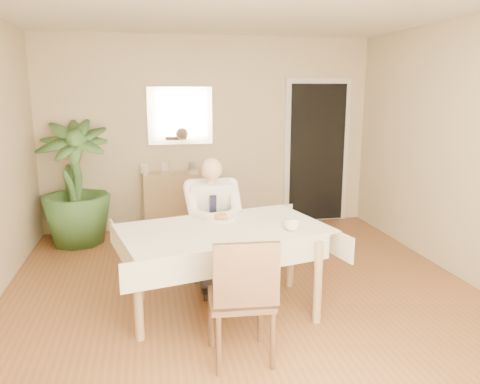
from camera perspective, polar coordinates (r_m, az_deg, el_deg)
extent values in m
plane|color=brown|center=(4.39, 0.92, -13.19)|extent=(5.00, 5.00, 0.00)
cube|color=tan|center=(6.45, -3.77, 7.08)|extent=(4.50, 0.02, 2.60)
cube|color=tan|center=(1.71, 19.25, -8.68)|extent=(4.50, 0.02, 2.60)
cube|color=tan|center=(4.99, 27.21, 4.17)|extent=(0.02, 5.00, 2.60)
cube|color=silver|center=(1.68, 19.27, -3.68)|extent=(1.34, 0.02, 1.44)
cube|color=white|center=(1.70, 18.93, -3.50)|extent=(1.18, 0.02, 1.28)
cube|color=silver|center=(6.84, 9.30, 4.72)|extent=(0.96, 0.03, 2.10)
cube|color=black|center=(6.82, 9.39, 4.68)|extent=(0.80, 0.05, 1.95)
cube|color=silver|center=(6.37, -7.32, 9.19)|extent=(0.86, 0.03, 0.76)
cube|color=white|center=(6.35, -7.30, 9.18)|extent=(0.74, 0.02, 0.64)
cube|color=#987C56|center=(3.98, -2.03, -4.80)|extent=(1.76, 1.24, 0.04)
cube|color=beige|center=(3.97, -2.04, -4.44)|extent=(1.88, 1.36, 0.01)
cube|color=beige|center=(3.54, -0.70, -8.40)|extent=(1.66, 0.40, 0.22)
cube|color=beige|center=(4.47, -3.07, -3.92)|extent=(1.66, 0.40, 0.22)
cube|color=beige|center=(3.96, -14.32, -6.48)|extent=(0.24, 0.98, 0.22)
cube|color=beige|center=(4.22, 9.50, -5.11)|extent=(0.24, 0.98, 0.22)
cylinder|color=#987C56|center=(3.72, -12.31, -12.46)|extent=(0.07, 0.07, 0.70)
cylinder|color=#987C56|center=(3.95, 9.47, -10.83)|extent=(0.07, 0.07, 0.70)
cylinder|color=#987C56|center=(4.40, -12.18, -8.45)|extent=(0.07, 0.07, 0.70)
cylinder|color=#987C56|center=(4.60, 6.20, -7.32)|extent=(0.07, 0.07, 0.70)
cube|color=#47301E|center=(4.82, -3.55, -5.50)|extent=(0.43, 0.43, 0.04)
cube|color=#47301E|center=(4.93, -3.88, -2.18)|extent=(0.41, 0.06, 0.41)
cylinder|color=#47301E|center=(4.72, -5.34, -8.77)|extent=(0.04, 0.04, 0.39)
cylinder|color=#47301E|center=(4.76, -1.13, -8.51)|extent=(0.04, 0.04, 0.39)
cylinder|color=#47301E|center=(5.04, -5.77, -7.36)|extent=(0.04, 0.04, 0.39)
cylinder|color=#47301E|center=(5.08, -1.83, -7.13)|extent=(0.04, 0.04, 0.39)
cube|color=#47301E|center=(3.38, 0.07, -12.92)|extent=(0.47, 0.47, 0.04)
cube|color=#47301E|center=(3.09, 0.81, -10.10)|extent=(0.44, 0.07, 0.44)
cylinder|color=#47301E|center=(3.30, -2.64, -18.27)|extent=(0.04, 0.04, 0.43)
cylinder|color=#47301E|center=(3.36, 4.04, -17.60)|extent=(0.04, 0.04, 0.43)
cylinder|color=#47301E|center=(3.62, -3.57, -15.27)|extent=(0.04, 0.04, 0.43)
cylinder|color=#47301E|center=(3.68, 2.44, -14.75)|extent=(0.04, 0.04, 0.43)
cube|color=white|center=(4.69, -3.54, -1.75)|extent=(0.42, 0.31, 0.55)
cube|color=black|center=(4.58, -3.32, -2.49)|extent=(0.06, 0.08, 0.36)
cylinder|color=tan|center=(4.59, -3.51, 1.56)|extent=(0.09, 0.09, 0.08)
sphere|color=tan|center=(4.55, -3.48, 2.81)|extent=(0.21, 0.21, 0.21)
cube|color=black|center=(4.56, -4.41, -5.28)|extent=(0.13, 0.42, 0.13)
cube|color=black|center=(4.58, -1.91, -5.15)|extent=(0.13, 0.42, 0.13)
cube|color=black|center=(4.49, -4.06, -9.50)|extent=(0.11, 0.12, 0.45)
cube|color=black|center=(4.51, -1.51, -9.34)|extent=(0.11, 0.12, 0.45)
cube|color=black|center=(4.51, -3.92, -12.03)|extent=(0.11, 0.26, 0.07)
cube|color=black|center=(4.53, -1.36, -11.85)|extent=(0.11, 0.26, 0.07)
cylinder|color=white|center=(4.20, -2.25, -3.30)|extent=(0.26, 0.26, 0.02)
ellipsoid|color=brown|center=(4.19, -2.26, -3.01)|extent=(0.14, 0.14, 0.06)
cylinder|color=silver|center=(4.14, -1.58, -3.27)|extent=(0.01, 0.13, 0.01)
cylinder|color=silver|center=(4.13, -2.67, -3.33)|extent=(0.01, 0.13, 0.01)
imported|color=white|center=(3.90, 6.31, -3.92)|extent=(0.13, 0.13, 0.10)
cube|color=#987C56|center=(6.38, -6.93, -1.21)|extent=(1.03, 0.43, 0.81)
cube|color=silver|center=(6.29, -11.60, 2.82)|extent=(0.10, 0.02, 0.14)
cube|color=silver|center=(6.33, -9.07, 2.99)|extent=(0.10, 0.02, 0.14)
cube|color=silver|center=(6.30, -5.81, 3.04)|extent=(0.10, 0.02, 0.14)
imported|color=#2C4E22|center=(6.08, -19.54, 0.98)|extent=(0.86, 0.86, 1.53)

